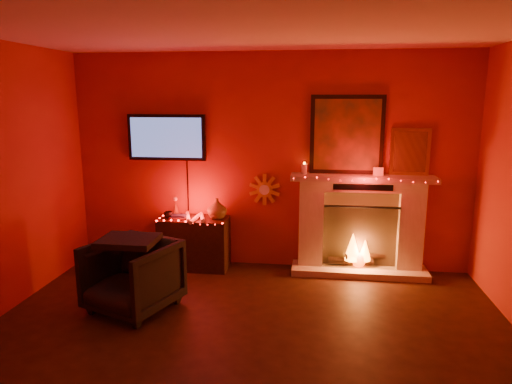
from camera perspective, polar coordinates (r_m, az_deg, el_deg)
room at (r=3.30m, az=-2.85°, el=-2.17°), size 5.00×5.00×5.00m
fireplace at (r=5.75m, az=12.85°, el=-2.88°), size 1.72×0.40×2.18m
tv at (r=5.94m, az=-11.09°, el=6.69°), size 1.00×0.07×1.24m
sunburst_clock at (r=5.78m, az=1.07°, el=0.30°), size 0.40×0.03×0.40m
console_table at (r=5.89m, az=-7.58°, el=-5.96°), size 0.86×0.52×0.92m
armchair at (r=4.88m, az=-15.18°, el=-10.10°), size 1.01×1.03×0.73m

